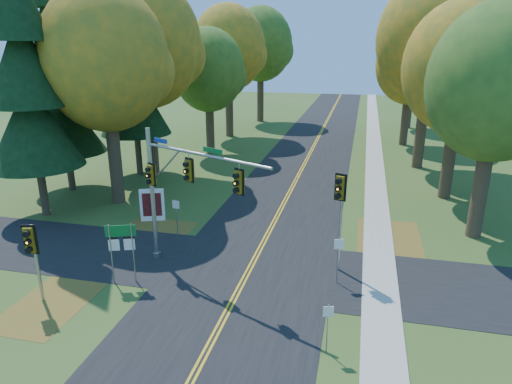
% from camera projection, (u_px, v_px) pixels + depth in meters
% --- Properties ---
extents(ground, '(160.00, 160.00, 0.00)m').
position_uv_depth(ground, '(240.00, 288.00, 20.63)').
color(ground, '#304F1B').
rests_on(ground, ground).
extents(road_main, '(8.00, 160.00, 0.02)m').
position_uv_depth(road_main, '(240.00, 288.00, 20.63)').
color(road_main, black).
rests_on(road_main, ground).
extents(road_cross, '(60.00, 6.00, 0.02)m').
position_uv_depth(road_cross, '(250.00, 268.00, 22.47)').
color(road_cross, black).
rests_on(road_cross, ground).
extents(centerline_left, '(0.10, 160.00, 0.01)m').
position_uv_depth(centerline_left, '(237.00, 287.00, 20.64)').
color(centerline_left, gold).
rests_on(centerline_left, road_main).
extents(centerline_right, '(0.10, 160.00, 0.01)m').
position_uv_depth(centerline_right, '(242.00, 288.00, 20.60)').
color(centerline_right, gold).
rests_on(centerline_right, road_main).
extents(sidewalk_east, '(1.60, 160.00, 0.06)m').
position_uv_depth(sidewalk_east, '(381.00, 305.00, 19.27)').
color(sidewalk_east, '#9E998E').
rests_on(sidewalk_east, ground).
extents(leaf_patch_w_near, '(4.00, 6.00, 0.00)m').
position_uv_depth(leaf_patch_w_near, '(147.00, 239.00, 25.73)').
color(leaf_patch_w_near, brown).
rests_on(leaf_patch_w_near, ground).
extents(leaf_patch_e, '(3.50, 8.00, 0.00)m').
position_uv_depth(leaf_patch_e, '(390.00, 247.00, 24.68)').
color(leaf_patch_e, brown).
rests_on(leaf_patch_e, ground).
extents(leaf_patch_w_far, '(3.00, 5.00, 0.00)m').
position_uv_depth(leaf_patch_w_far, '(52.00, 303.00, 19.49)').
color(leaf_patch_w_far, brown).
rests_on(leaf_patch_w_far, ground).
extents(tree_w_a, '(8.00, 8.00, 14.15)m').
position_uv_depth(tree_w_a, '(107.00, 60.00, 28.71)').
color(tree_w_a, '#38281C').
rests_on(tree_w_a, ground).
extents(tree_e_a, '(7.20, 7.20, 12.73)m').
position_uv_depth(tree_e_a, '(499.00, 84.00, 23.50)').
color(tree_e_a, '#38281C').
rests_on(tree_e_a, ground).
extents(tree_w_b, '(8.60, 8.60, 15.38)m').
position_uv_depth(tree_w_b, '(146.00, 44.00, 34.93)').
color(tree_w_b, '#38281C').
rests_on(tree_w_b, ground).
extents(tree_e_b, '(7.60, 7.60, 13.33)m').
position_uv_depth(tree_e_b, '(462.00, 69.00, 29.80)').
color(tree_e_b, '#38281C').
rests_on(tree_e_b, ground).
extents(tree_w_c, '(6.80, 6.80, 11.91)m').
position_uv_depth(tree_w_c, '(209.00, 71.00, 42.78)').
color(tree_w_c, '#38281C').
rests_on(tree_w_c, ground).
extents(tree_e_c, '(8.80, 8.80, 15.79)m').
position_uv_depth(tree_e_c, '(432.00, 40.00, 36.97)').
color(tree_e_c, '#38281C').
rests_on(tree_e_c, ground).
extents(tree_w_d, '(8.20, 8.20, 14.56)m').
position_uv_depth(tree_w_d, '(229.00, 48.00, 50.37)').
color(tree_w_d, '#38281C').
rests_on(tree_w_d, ground).
extents(tree_e_d, '(7.00, 7.00, 12.32)m').
position_uv_depth(tree_e_d, '(411.00, 65.00, 46.34)').
color(tree_e_d, '#38281C').
rests_on(tree_e_d, ground).
extents(tree_w_e, '(8.40, 8.40, 14.97)m').
position_uv_depth(tree_w_e, '(261.00, 45.00, 60.08)').
color(tree_w_e, '#38281C').
rests_on(tree_w_e, ground).
extents(tree_e_e, '(7.80, 7.80, 13.74)m').
position_uv_depth(tree_e_e, '(415.00, 53.00, 55.66)').
color(tree_e_e, '#38281C').
rests_on(tree_e_e, ground).
extents(pine_a, '(5.60, 5.60, 19.48)m').
position_uv_depth(pine_a, '(24.00, 67.00, 26.42)').
color(pine_a, '#38281C').
rests_on(pine_a, ground).
extents(pine_b, '(5.60, 5.60, 17.31)m').
position_uv_depth(pine_b, '(58.00, 78.00, 31.68)').
color(pine_b, '#38281C').
rests_on(pine_b, ground).
extents(pine_c, '(5.60, 5.60, 20.56)m').
position_uv_depth(pine_c, '(130.00, 53.00, 35.16)').
color(pine_c, '#38281C').
rests_on(pine_c, ground).
extents(traffic_mast, '(6.83, 3.27, 6.76)m').
position_uv_depth(traffic_mast, '(176.00, 184.00, 21.08)').
color(traffic_mast, '#919599').
rests_on(traffic_mast, ground).
extents(east_signal_pole, '(0.55, 0.66, 4.94)m').
position_uv_depth(east_signal_pole, '(340.00, 198.00, 20.97)').
color(east_signal_pole, '#97999F').
rests_on(east_signal_pole, ground).
extents(ped_signal_pole, '(0.56, 0.66, 3.62)m').
position_uv_depth(ped_signal_pole, '(31.00, 246.00, 18.62)').
color(ped_signal_pole, '#9C9FA4').
rests_on(ped_signal_pole, ground).
extents(route_sign_cluster, '(1.30, 0.49, 2.92)m').
position_uv_depth(route_sign_cluster, '(121.00, 242.00, 20.51)').
color(route_sign_cluster, gray).
rests_on(route_sign_cluster, ground).
extents(info_kiosk, '(1.47, 0.68, 2.05)m').
position_uv_depth(info_kiosk, '(152.00, 205.00, 28.06)').
color(info_kiosk, white).
rests_on(info_kiosk, ground).
extents(reg_sign_e_north, '(0.42, 0.18, 2.29)m').
position_uv_depth(reg_sign_e_north, '(338.00, 252.00, 20.58)').
color(reg_sign_e_north, gray).
rests_on(reg_sign_e_north, ground).
extents(reg_sign_e_south, '(0.37, 0.12, 1.96)m').
position_uv_depth(reg_sign_e_south, '(328.00, 320.00, 15.99)').
color(reg_sign_e_south, gray).
rests_on(reg_sign_e_south, ground).
extents(reg_sign_w, '(0.43, 0.09, 2.25)m').
position_uv_depth(reg_sign_w, '(176.00, 211.00, 25.60)').
color(reg_sign_w, gray).
rests_on(reg_sign_w, ground).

